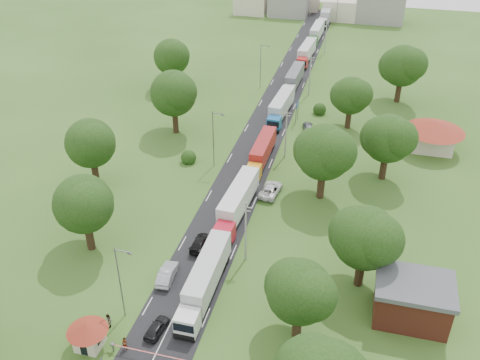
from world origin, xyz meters
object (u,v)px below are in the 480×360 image
(car_lane_front, at_px, (157,328))
(pedestrian_near, at_px, (125,344))
(info_sign, at_px, (297,108))
(car_lane_mid, at_px, (167,274))
(guard_booth, at_px, (88,332))
(truck_0, at_px, (205,279))
(boom_barrier, at_px, (140,351))

(car_lane_front, distance_m, pedestrian_near, 3.92)
(info_sign, xyz_separation_m, car_lane_mid, (-8.20, -48.00, -2.20))
(guard_booth, bearing_deg, pedestrian_near, 7.40)
(car_lane_front, xyz_separation_m, car_lane_mid, (-2.00, 8.36, 0.14))
(car_lane_mid, bearing_deg, car_lane_front, 98.95)
(car_lane_front, bearing_deg, pedestrian_near, 60.70)
(truck_0, bearing_deg, car_lane_mid, 167.74)
(boom_barrier, bearing_deg, info_sign, 83.76)
(guard_booth, relative_size, car_lane_front, 1.13)
(guard_booth, relative_size, car_lane_mid, 0.90)
(pedestrian_near, bearing_deg, car_lane_front, 56.09)
(info_sign, relative_size, car_lane_front, 1.06)
(guard_booth, xyz_separation_m, car_lane_front, (6.20, 3.64, -1.50))
(truck_0, distance_m, pedestrian_near, 11.87)
(info_sign, xyz_separation_m, pedestrian_near, (-8.54, -59.50, -2.14))
(car_lane_front, bearing_deg, car_lane_mid, -69.15)
(truck_0, distance_m, car_lane_mid, 5.63)
(car_lane_front, height_order, car_lane_mid, car_lane_mid)
(info_sign, height_order, car_lane_mid, info_sign)
(boom_barrier, bearing_deg, car_lane_front, 84.39)
(guard_booth, xyz_separation_m, truck_0, (9.53, 10.84, 0.03))
(car_lane_mid, height_order, pedestrian_near, pedestrian_near)
(truck_0, relative_size, pedestrian_near, 8.68)
(car_lane_front, bearing_deg, info_sign, -88.88)
(pedestrian_near, bearing_deg, car_lane_mid, 91.09)
(truck_0, xyz_separation_m, car_lane_front, (-3.33, -7.20, -1.54))
(car_lane_mid, relative_size, pedestrian_near, 2.83)
(guard_booth, height_order, car_lane_front, guard_booth)
(boom_barrier, height_order, pedestrian_near, pedestrian_near)
(truck_0, distance_m, car_lane_front, 8.08)
(car_lane_front, distance_m, car_lane_mid, 8.60)
(boom_barrier, bearing_deg, truck_0, 71.20)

